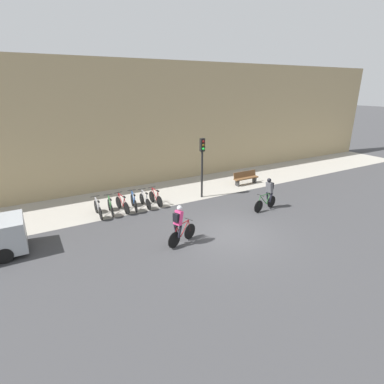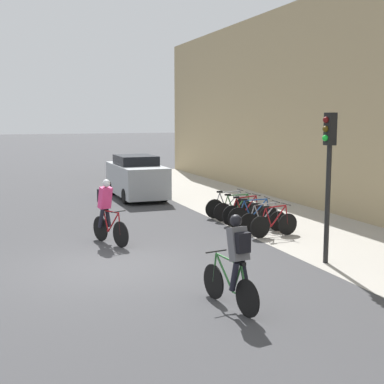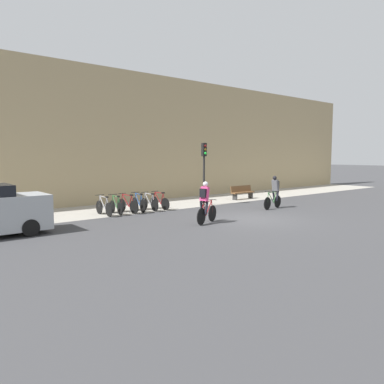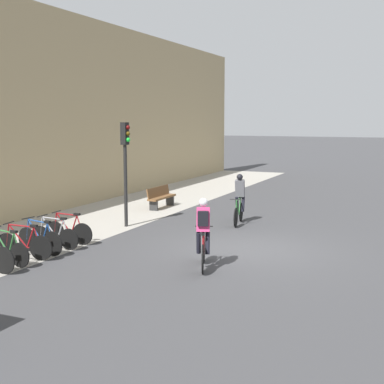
{
  "view_description": "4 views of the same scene",
  "coord_description": "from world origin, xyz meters",
  "px_view_note": "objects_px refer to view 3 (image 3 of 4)",
  "views": [
    {
      "loc": [
        -7.59,
        -9.77,
        6.41
      ],
      "look_at": [
        -0.54,
        2.62,
        1.37
      ],
      "focal_mm": 28.0,
      "sensor_mm": 36.0,
      "label": 1
    },
    {
      "loc": [
        12.07,
        -2.52,
        3.51
      ],
      "look_at": [
        -1.03,
        2.39,
        1.53
      ],
      "focal_mm": 50.0,
      "sensor_mm": 36.0,
      "label": 2
    },
    {
      "loc": [
        -12.74,
        -11.39,
        2.87
      ],
      "look_at": [
        -1.83,
        1.99,
        1.2
      ],
      "focal_mm": 35.0,
      "sensor_mm": 36.0,
      "label": 3
    },
    {
      "loc": [
        -14.32,
        -4.61,
        3.71
      ],
      "look_at": [
        0.34,
        1.91,
        1.52
      ],
      "focal_mm": 50.0,
      "sensor_mm": 36.0,
      "label": 4
    }
  ],
  "objects_px": {
    "cyclist_pink": "(205,202)",
    "parked_bike_0": "(104,207)",
    "parked_bike_4": "(149,203)",
    "traffic_light_pole": "(204,162)",
    "cyclist_grey": "(275,191)",
    "bench": "(242,192)",
    "parked_bike_5": "(160,202)",
    "parked_bike_3": "(139,204)",
    "parked_bike_1": "(116,206)",
    "parked_bike_2": "(128,205)"
  },
  "relations": [
    {
      "from": "cyclist_pink",
      "to": "parked_bike_0",
      "type": "relative_size",
      "value": 1.04
    },
    {
      "from": "parked_bike_4",
      "to": "traffic_light_pole",
      "type": "bearing_deg",
      "value": -3.77
    },
    {
      "from": "cyclist_grey",
      "to": "parked_bike_0",
      "type": "relative_size",
      "value": 1.03
    },
    {
      "from": "parked_bike_4",
      "to": "bench",
      "type": "distance_m",
      "value": 7.6
    },
    {
      "from": "parked_bike_5",
      "to": "bench",
      "type": "relative_size",
      "value": 0.86
    },
    {
      "from": "parked_bike_3",
      "to": "parked_bike_1",
      "type": "bearing_deg",
      "value": -179.99
    },
    {
      "from": "cyclist_grey",
      "to": "parked_bike_5",
      "type": "xyz_separation_m",
      "value": [
        -5.09,
        3.64,
        -0.55
      ]
    },
    {
      "from": "parked_bike_1",
      "to": "parked_bike_2",
      "type": "xyz_separation_m",
      "value": [
        0.65,
        -0.0,
        0.01
      ]
    },
    {
      "from": "parked_bike_5",
      "to": "parked_bike_0",
      "type": "bearing_deg",
      "value": -179.98
    },
    {
      "from": "cyclist_grey",
      "to": "parked_bike_0",
      "type": "xyz_separation_m",
      "value": [
        -8.33,
        3.64,
        -0.54
      ]
    },
    {
      "from": "cyclist_pink",
      "to": "bench",
      "type": "height_order",
      "value": "cyclist_pink"
    },
    {
      "from": "parked_bike_1",
      "to": "cyclist_pink",
      "type": "bearing_deg",
      "value": -70.61
    },
    {
      "from": "cyclist_grey",
      "to": "traffic_light_pole",
      "type": "xyz_separation_m",
      "value": [
        -2.14,
        3.4,
        1.55
      ]
    },
    {
      "from": "cyclist_pink",
      "to": "traffic_light_pole",
      "type": "xyz_separation_m",
      "value": [
        3.87,
        4.52,
        1.55
      ]
    },
    {
      "from": "parked_bike_1",
      "to": "parked_bike_3",
      "type": "height_order",
      "value": "parked_bike_3"
    },
    {
      "from": "cyclist_grey",
      "to": "bench",
      "type": "xyz_separation_m",
      "value": [
        1.84,
        4.11,
        -0.47
      ]
    },
    {
      "from": "parked_bike_0",
      "to": "traffic_light_pole",
      "type": "relative_size",
      "value": 0.48
    },
    {
      "from": "parked_bike_3",
      "to": "parked_bike_4",
      "type": "bearing_deg",
      "value": -0.07
    },
    {
      "from": "parked_bike_4",
      "to": "parked_bike_1",
      "type": "bearing_deg",
      "value": 179.98
    },
    {
      "from": "parked_bike_3",
      "to": "parked_bike_4",
      "type": "height_order",
      "value": "parked_bike_3"
    },
    {
      "from": "parked_bike_2",
      "to": "traffic_light_pole",
      "type": "relative_size",
      "value": 0.47
    },
    {
      "from": "parked_bike_0",
      "to": "parked_bike_2",
      "type": "bearing_deg",
      "value": 0.01
    },
    {
      "from": "traffic_light_pole",
      "to": "bench",
      "type": "xyz_separation_m",
      "value": [
        3.98,
        0.71,
        -2.02
      ]
    },
    {
      "from": "cyclist_grey",
      "to": "cyclist_pink",
      "type": "bearing_deg",
      "value": -169.45
    },
    {
      "from": "parked_bike_1",
      "to": "parked_bike_4",
      "type": "bearing_deg",
      "value": -0.02
    },
    {
      "from": "parked_bike_4",
      "to": "bench",
      "type": "xyz_separation_m",
      "value": [
        7.58,
        0.47,
        0.09
      ]
    },
    {
      "from": "cyclist_pink",
      "to": "cyclist_grey",
      "type": "bearing_deg",
      "value": 10.55
    },
    {
      "from": "parked_bike_5",
      "to": "traffic_light_pole",
      "type": "distance_m",
      "value": 3.63
    },
    {
      "from": "parked_bike_4",
      "to": "traffic_light_pole",
      "type": "height_order",
      "value": "traffic_light_pole"
    },
    {
      "from": "parked_bike_5",
      "to": "parked_bike_3",
      "type": "bearing_deg",
      "value": -179.99
    },
    {
      "from": "parked_bike_2",
      "to": "parked_bike_1",
      "type": "bearing_deg",
      "value": 179.98
    },
    {
      "from": "parked_bike_5",
      "to": "traffic_light_pole",
      "type": "relative_size",
      "value": 0.45
    },
    {
      "from": "parked_bike_4",
      "to": "traffic_light_pole",
      "type": "distance_m",
      "value": 4.18
    },
    {
      "from": "parked_bike_1",
      "to": "parked_bike_4",
      "type": "distance_m",
      "value": 1.94
    },
    {
      "from": "parked_bike_3",
      "to": "cyclist_grey",
      "type": "bearing_deg",
      "value": -29.66
    },
    {
      "from": "parked_bike_0",
      "to": "bench",
      "type": "xyz_separation_m",
      "value": [
        10.17,
        0.47,
        0.07
      ]
    },
    {
      "from": "parked_bike_1",
      "to": "parked_bike_4",
      "type": "xyz_separation_m",
      "value": [
        1.94,
        -0.0,
        -0.0
      ]
    },
    {
      "from": "cyclist_pink",
      "to": "parked_bike_1",
      "type": "xyz_separation_m",
      "value": [
        -1.67,
        4.76,
        -0.56
      ]
    },
    {
      "from": "parked_bike_0",
      "to": "parked_bike_4",
      "type": "distance_m",
      "value": 2.59
    },
    {
      "from": "cyclist_pink",
      "to": "parked_bike_1",
      "type": "distance_m",
      "value": 5.07
    },
    {
      "from": "traffic_light_pole",
      "to": "bench",
      "type": "bearing_deg",
      "value": 10.1
    },
    {
      "from": "bench",
      "to": "parked_bike_2",
      "type": "bearing_deg",
      "value": -176.96
    },
    {
      "from": "parked_bike_2",
      "to": "traffic_light_pole",
      "type": "height_order",
      "value": "traffic_light_pole"
    },
    {
      "from": "parked_bike_0",
      "to": "parked_bike_2",
      "type": "distance_m",
      "value": 1.3
    },
    {
      "from": "cyclist_grey",
      "to": "traffic_light_pole",
      "type": "height_order",
      "value": "traffic_light_pole"
    },
    {
      "from": "parked_bike_0",
      "to": "bench",
      "type": "relative_size",
      "value": 0.92
    },
    {
      "from": "parked_bike_4",
      "to": "cyclist_grey",
      "type": "bearing_deg",
      "value": -32.37
    },
    {
      "from": "traffic_light_pole",
      "to": "bench",
      "type": "distance_m",
      "value": 4.52
    },
    {
      "from": "parked_bike_0",
      "to": "parked_bike_3",
      "type": "height_order",
      "value": "parked_bike_3"
    },
    {
      "from": "parked_bike_4",
      "to": "cyclist_pink",
      "type": "bearing_deg",
      "value": -93.24
    }
  ]
}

